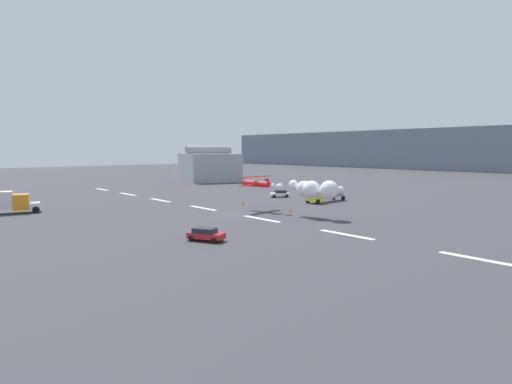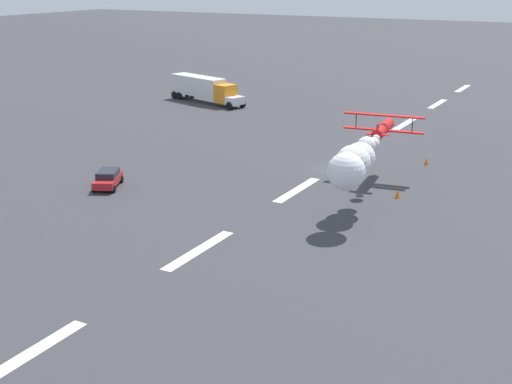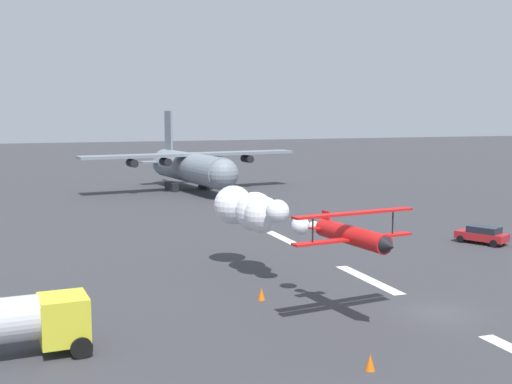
# 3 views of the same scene
# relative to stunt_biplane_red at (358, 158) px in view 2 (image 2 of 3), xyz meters

# --- Properties ---
(ground_plane) EXTENTS (440.00, 440.00, 0.00)m
(ground_plane) POSITION_rel_stunt_biplane_red_xyz_m (-11.12, -6.68, -4.50)
(ground_plane) COLOR #38383D
(ground_plane) RESTS_ON ground
(runway_stripe_0) EXTENTS (8.00, 0.90, 0.01)m
(runway_stripe_0) POSITION_rel_stunt_biplane_red_xyz_m (-66.76, -6.68, -4.50)
(runway_stripe_0) COLOR white
(runway_stripe_0) RESTS_ON ground
(runway_stripe_1) EXTENTS (8.00, 0.90, 0.01)m
(runway_stripe_1) POSITION_rel_stunt_biplane_red_xyz_m (-50.86, -6.68, -4.50)
(runway_stripe_1) COLOR white
(runway_stripe_1) RESTS_ON ground
(runway_stripe_2) EXTENTS (8.00, 0.90, 0.01)m
(runway_stripe_2) POSITION_rel_stunt_biplane_red_xyz_m (-34.97, -6.68, -4.50)
(runway_stripe_2) COLOR white
(runway_stripe_2) RESTS_ON ground
(runway_stripe_3) EXTENTS (8.00, 0.90, 0.01)m
(runway_stripe_3) POSITION_rel_stunt_biplane_red_xyz_m (-19.07, -6.68, -4.50)
(runway_stripe_3) COLOR white
(runway_stripe_3) RESTS_ON ground
(runway_stripe_4) EXTENTS (8.00, 0.90, 0.01)m
(runway_stripe_4) POSITION_rel_stunt_biplane_red_xyz_m (-3.18, -6.68, -4.50)
(runway_stripe_4) COLOR white
(runway_stripe_4) RESTS_ON ground
(runway_stripe_5) EXTENTS (8.00, 0.90, 0.01)m
(runway_stripe_5) POSITION_rel_stunt_biplane_red_xyz_m (12.72, -6.68, -4.50)
(runway_stripe_5) COLOR white
(runway_stripe_5) RESTS_ON ground
(runway_stripe_6) EXTENTS (8.00, 0.90, 0.01)m
(runway_stripe_6) POSITION_rel_stunt_biplane_red_xyz_m (28.61, -6.68, -4.50)
(runway_stripe_6) COLOR white
(runway_stripe_6) RESTS_ON ground
(stunt_biplane_red) EXTENTS (19.33, 7.46, 2.94)m
(stunt_biplane_red) POSITION_rel_stunt_biplane_red_xyz_m (0.00, 0.00, 0.00)
(stunt_biplane_red) COLOR red
(semi_truck_orange) EXTENTS (6.71, 13.84, 3.70)m
(semi_truck_orange) POSITION_rel_stunt_biplane_red_xyz_m (-35.51, -37.23, -2.39)
(semi_truck_orange) COLOR silver
(semi_truck_orange) RESTS_ON ground
(followme_car_yellow) EXTENTS (4.59, 3.50, 1.52)m
(followme_car_yellow) POSITION_rel_stunt_biplane_red_xyz_m (4.22, -21.97, -3.69)
(followme_car_yellow) COLOR #B21E23
(followme_car_yellow) RESTS_ON ground
(traffic_cone_near) EXTENTS (0.44, 0.44, 0.75)m
(traffic_cone_near) POSITION_rel_stunt_biplane_red_xyz_m (-17.02, 1.07, -4.13)
(traffic_cone_near) COLOR orange
(traffic_cone_near) RESTS_ON ground
(traffic_cone_far) EXTENTS (0.44, 0.44, 0.75)m
(traffic_cone_far) POSITION_rel_stunt_biplane_red_xyz_m (-5.28, 1.81, -4.13)
(traffic_cone_far) COLOR orange
(traffic_cone_far) RESTS_ON ground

